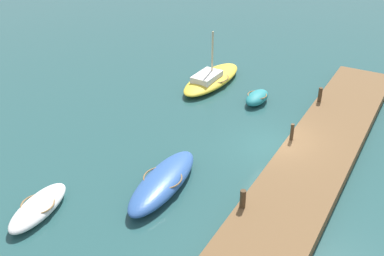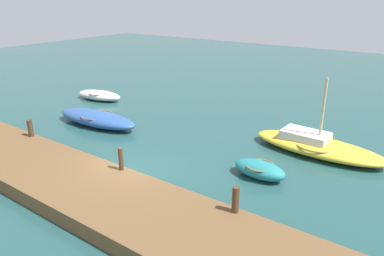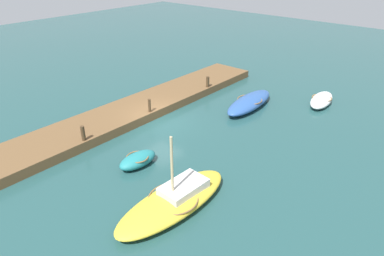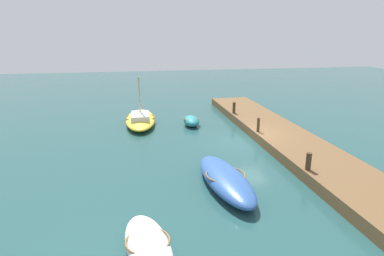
# 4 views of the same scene
# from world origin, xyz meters

# --- Properties ---
(ground_plane) EXTENTS (84.00, 84.00, 0.00)m
(ground_plane) POSITION_xyz_m (0.00, 0.00, 0.00)
(ground_plane) COLOR #234C4C
(dock_platform) EXTENTS (23.31, 3.53, 0.59)m
(dock_platform) POSITION_xyz_m (0.00, -2.26, 0.30)
(dock_platform) COLOR brown
(dock_platform) RESTS_ON ground_plane
(sailboat_yellow) EXTENTS (6.34, 2.48, 3.66)m
(sailboat_yellow) POSITION_xyz_m (5.61, 6.70, 0.40)
(sailboat_yellow) COLOR gold
(sailboat_yellow) RESTS_ON ground_plane
(motorboat_blue) EXTENTS (5.63, 2.15, 0.82)m
(motorboat_blue) POSITION_xyz_m (-5.97, 3.26, 0.42)
(motorboat_blue) COLOR #2D569E
(motorboat_blue) RESTS_ON ground_plane
(dinghy_teal) EXTENTS (2.30, 1.25, 0.70)m
(dinghy_teal) POSITION_xyz_m (4.47, 2.90, 0.36)
(dinghy_teal) COLOR teal
(dinghy_teal) RESTS_ON ground_plane
(rowboat_white) EXTENTS (3.73, 1.89, 0.66)m
(rowboat_white) POSITION_xyz_m (-10.05, 6.99, 0.34)
(rowboat_white) COLOR white
(rowboat_white) RESTS_ON ground_plane
(mooring_post_west) EXTENTS (0.25, 0.25, 0.84)m
(mooring_post_west) POSITION_xyz_m (-6.07, -0.75, 1.02)
(mooring_post_west) COLOR #47331E
(mooring_post_west) RESTS_ON dock_platform
(mooring_post_mid_west) EXTENTS (0.18, 0.18, 0.93)m
(mooring_post_mid_west) POSITION_xyz_m (0.18, -0.75, 1.06)
(mooring_post_mid_west) COLOR #47331E
(mooring_post_mid_west) RESTS_ON dock_platform
(mooring_post_mid_east) EXTENTS (0.23, 0.23, 0.89)m
(mooring_post_mid_east) POSITION_xyz_m (5.33, -0.75, 1.04)
(mooring_post_mid_east) COLOR #47331E
(mooring_post_mid_east) RESTS_ON dock_platform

